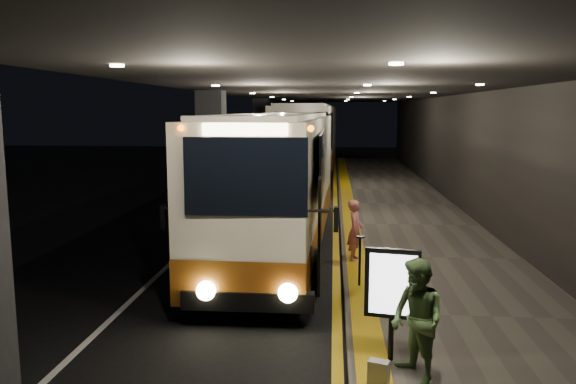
{
  "coord_description": "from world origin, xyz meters",
  "views": [
    {
      "loc": [
        2.25,
        -13.06,
        3.83
      ],
      "look_at": [
        1.08,
        1.35,
        1.7
      ],
      "focal_mm": 35.0,
      "sensor_mm": 36.0,
      "label": 1
    }
  ],
  "objects_px": {
    "coach_main": "(279,188)",
    "passenger_boarding": "(355,230)",
    "coach_second": "(308,145)",
    "passenger_waiting_green": "(417,320)",
    "bag_plain": "(379,373)",
    "info_sign": "(392,286)",
    "bag_polka": "(415,311)",
    "stanchion_post": "(360,262)"
  },
  "relations": [
    {
      "from": "coach_main",
      "to": "bag_plain",
      "type": "xyz_separation_m",
      "value": [
        2.11,
        -7.78,
        -1.42
      ]
    },
    {
      "from": "coach_second",
      "to": "coach_main",
      "type": "bearing_deg",
      "value": -88.21
    },
    {
      "from": "passenger_waiting_green",
      "to": "info_sign",
      "type": "xyz_separation_m",
      "value": [
        -0.29,
        0.56,
        0.29
      ]
    },
    {
      "from": "bag_plain",
      "to": "info_sign",
      "type": "xyz_separation_m",
      "value": [
        0.24,
        0.78,
        0.97
      ]
    },
    {
      "from": "passenger_boarding",
      "to": "bag_plain",
      "type": "bearing_deg",
      "value": -167.3
    },
    {
      "from": "passenger_waiting_green",
      "to": "bag_polka",
      "type": "distance_m",
      "value": 2.29
    },
    {
      "from": "coach_main",
      "to": "coach_second",
      "type": "xyz_separation_m",
      "value": [
        0.06,
        15.48,
        0.18
      ]
    },
    {
      "from": "coach_main",
      "to": "bag_plain",
      "type": "bearing_deg",
      "value": -73.1
    },
    {
      "from": "coach_second",
      "to": "passenger_boarding",
      "type": "bearing_deg",
      "value": -81.39
    },
    {
      "from": "passenger_waiting_green",
      "to": "bag_plain",
      "type": "bearing_deg",
      "value": -95.98
    },
    {
      "from": "bag_polka",
      "to": "passenger_boarding",
      "type": "bearing_deg",
      "value": 103.0
    },
    {
      "from": "bag_polka",
      "to": "bag_plain",
      "type": "relative_size",
      "value": 1.05
    },
    {
      "from": "coach_second",
      "to": "bag_plain",
      "type": "xyz_separation_m",
      "value": [
        2.05,
        -23.26,
        -1.6
      ]
    },
    {
      "from": "bag_plain",
      "to": "passenger_boarding",
      "type": "bearing_deg",
      "value": 90.82
    },
    {
      "from": "coach_second",
      "to": "passenger_waiting_green",
      "type": "xyz_separation_m",
      "value": [
        2.57,
        -23.04,
        -0.92
      ]
    },
    {
      "from": "coach_second",
      "to": "passenger_waiting_green",
      "type": "height_order",
      "value": "coach_second"
    },
    {
      "from": "passenger_boarding",
      "to": "info_sign",
      "type": "xyz_separation_m",
      "value": [
        0.33,
        -5.57,
        0.39
      ]
    },
    {
      "from": "coach_second",
      "to": "passenger_boarding",
      "type": "height_order",
      "value": "coach_second"
    },
    {
      "from": "coach_main",
      "to": "passenger_boarding",
      "type": "xyz_separation_m",
      "value": [
        2.01,
        -1.42,
        -0.84
      ]
    },
    {
      "from": "passenger_boarding",
      "to": "bag_plain",
      "type": "height_order",
      "value": "passenger_boarding"
    },
    {
      "from": "bag_polka",
      "to": "info_sign",
      "type": "distance_m",
      "value": 1.96
    },
    {
      "from": "stanchion_post",
      "to": "coach_main",
      "type": "bearing_deg",
      "value": 120.4
    },
    {
      "from": "coach_main",
      "to": "passenger_boarding",
      "type": "bearing_deg",
      "value": -33.46
    },
    {
      "from": "passenger_boarding",
      "to": "info_sign",
      "type": "bearing_deg",
      "value": -164.74
    },
    {
      "from": "coach_main",
      "to": "info_sign",
      "type": "xyz_separation_m",
      "value": [
        2.34,
        -7.0,
        -0.45
      ]
    },
    {
      "from": "passenger_boarding",
      "to": "stanchion_post",
      "type": "relative_size",
      "value": 1.42
    },
    {
      "from": "coach_second",
      "to": "stanchion_post",
      "type": "distance_m",
      "value": 19.1
    },
    {
      "from": "passenger_waiting_green",
      "to": "bag_plain",
      "type": "xyz_separation_m",
      "value": [
        -0.52,
        -0.22,
        -0.67
      ]
    },
    {
      "from": "coach_main",
      "to": "passenger_waiting_green",
      "type": "height_order",
      "value": "coach_main"
    },
    {
      "from": "passenger_boarding",
      "to": "bag_polka",
      "type": "bearing_deg",
      "value": -155.12
    },
    {
      "from": "coach_second",
      "to": "passenger_boarding",
      "type": "xyz_separation_m",
      "value": [
        1.96,
        -16.9,
        -1.02
      ]
    },
    {
      "from": "passenger_boarding",
      "to": "stanchion_post",
      "type": "height_order",
      "value": "passenger_boarding"
    },
    {
      "from": "coach_main",
      "to": "passenger_waiting_green",
      "type": "xyz_separation_m",
      "value": [
        2.63,
        -7.56,
        -0.74
      ]
    },
    {
      "from": "bag_polka",
      "to": "stanchion_post",
      "type": "xyz_separation_m",
      "value": [
        -0.89,
        1.91,
        0.35
      ]
    },
    {
      "from": "passenger_boarding",
      "to": "passenger_waiting_green",
      "type": "relative_size",
      "value": 0.89
    },
    {
      "from": "passenger_boarding",
      "to": "bag_polka",
      "type": "height_order",
      "value": "passenger_boarding"
    },
    {
      "from": "coach_second",
      "to": "info_sign",
      "type": "height_order",
      "value": "coach_second"
    },
    {
      "from": "passenger_waiting_green",
      "to": "coach_main",
      "type": "bearing_deg",
      "value": 170.31
    },
    {
      "from": "coach_main",
      "to": "coach_second",
      "type": "bearing_deg",
      "value": 91.54
    },
    {
      "from": "passenger_waiting_green",
      "to": "bag_plain",
      "type": "height_order",
      "value": "passenger_waiting_green"
    },
    {
      "from": "coach_main",
      "to": "bag_polka",
      "type": "distance_m",
      "value": 6.29
    },
    {
      "from": "coach_second",
      "to": "passenger_boarding",
      "type": "relative_size",
      "value": 8.52
    }
  ]
}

